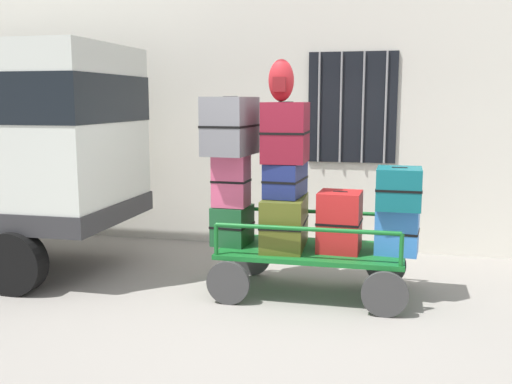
% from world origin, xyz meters
% --- Properties ---
extents(ground_plane, '(40.00, 40.00, 0.00)m').
position_xyz_m(ground_plane, '(0.00, 0.00, 0.00)').
color(ground_plane, gray).
extents(building_wall, '(12.00, 0.38, 5.00)m').
position_xyz_m(building_wall, '(0.00, 2.73, 2.50)').
color(building_wall, silver).
rests_on(building_wall, ground).
extents(luggage_cart, '(2.04, 1.12, 0.51)m').
position_xyz_m(luggage_cart, '(0.32, 0.56, 0.40)').
color(luggage_cart, '#146023').
rests_on(luggage_cart, ground).
extents(cart_railing, '(1.92, 0.98, 0.34)m').
position_xyz_m(cart_railing, '(0.32, 0.56, 0.79)').
color(cart_railing, '#146023').
rests_on(cart_railing, luggage_cart).
extents(suitcase_left_bottom, '(0.42, 0.49, 0.44)m').
position_xyz_m(suitcase_left_bottom, '(-0.57, 0.59, 0.72)').
color(suitcase_left_bottom, '#194C28').
rests_on(suitcase_left_bottom, luggage_cart).
extents(suitcase_left_middle, '(0.39, 0.33, 0.57)m').
position_xyz_m(suitcase_left_middle, '(-0.57, 0.55, 1.23)').
color(suitcase_left_middle, '#CC4C72').
rests_on(suitcase_left_middle, suitcase_left_bottom).
extents(suitcase_left_top, '(0.51, 0.73, 0.63)m').
position_xyz_m(suitcase_left_top, '(-0.57, 0.53, 1.83)').
color(suitcase_left_top, slate).
rests_on(suitcase_left_top, suitcase_left_middle).
extents(suitcase_midleft_bottom, '(0.49, 0.84, 0.56)m').
position_xyz_m(suitcase_midleft_bottom, '(0.03, 0.57, 0.79)').
color(suitcase_midleft_bottom, '#4C5119').
rests_on(suitcase_midleft_bottom, luggage_cart).
extents(suitcase_midleft_middle, '(0.41, 0.64, 0.37)m').
position_xyz_m(suitcase_midleft_middle, '(0.03, 0.60, 1.25)').
color(suitcase_midleft_middle, navy).
rests_on(suitcase_midleft_middle, suitcase_midleft_bottom).
extents(suitcase_midleft_top, '(0.48, 0.60, 0.64)m').
position_xyz_m(suitcase_midleft_top, '(0.03, 0.59, 1.76)').
color(suitcase_midleft_top, maroon).
rests_on(suitcase_midleft_top, suitcase_midleft_middle).
extents(suitcase_center_bottom, '(0.47, 0.47, 0.65)m').
position_xyz_m(suitcase_center_bottom, '(0.62, 0.54, 0.83)').
color(suitcase_center_bottom, '#B21E1E').
rests_on(suitcase_center_bottom, luggage_cart).
extents(suitcase_midright_bottom, '(0.47, 0.40, 0.49)m').
position_xyz_m(suitcase_midright_bottom, '(1.22, 0.57, 0.75)').
color(suitcase_midright_bottom, '#3372C6').
rests_on(suitcase_midright_bottom, luggage_cart).
extents(suitcase_midright_middle, '(0.47, 0.50, 0.43)m').
position_xyz_m(suitcase_midright_middle, '(1.22, 0.53, 1.21)').
color(suitcase_midright_middle, '#0F5960').
rests_on(suitcase_midright_middle, suitcase_midright_bottom).
extents(backpack, '(0.27, 0.22, 0.44)m').
position_xyz_m(backpack, '(-0.02, 0.56, 2.30)').
color(backpack, maroon).
rests_on(backpack, suitcase_midleft_top).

